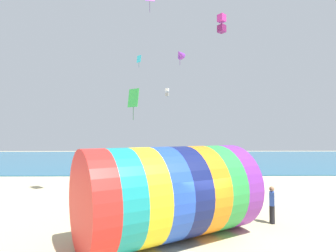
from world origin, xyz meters
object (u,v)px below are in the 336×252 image
Objects in this scene: kite_purple_delta at (180,54)px; kite_white_box at (167,92)px; kite_handler at (272,204)px; bystander_near_water at (118,172)px; giant_inflatable_tube at (169,192)px; kite_cyan_diamond at (139,59)px; kite_magenta_box at (222,24)px; kite_green_diamond at (133,98)px; bystander_far_left at (94,187)px; bystander_mid_beach at (212,181)px.

kite_white_box is at bearing 107.25° from kite_purple_delta.
kite_handler is 14.30m from bystander_near_water.
giant_inflatable_tube is at bearing -95.56° from kite_purple_delta.
kite_handler is at bearing -61.46° from kite_cyan_diamond.
kite_magenta_box is 15.48m from bystander_near_water.
kite_green_diamond is 6.21m from bystander_far_left.
kite_purple_delta is at bearing -46.50° from kite_cyan_diamond.
bystander_near_water is 8.76m from bystander_mid_beach.
kite_purple_delta is at bearing 84.44° from giant_inflatable_tube.
kite_magenta_box is (4.51, -4.02, 5.11)m from kite_white_box.
bystander_mid_beach is at bearing 11.85° from bystander_far_left.
kite_purple_delta is 12.85m from bystander_far_left.
kite_cyan_diamond is 0.73× the size of bystander_mid_beach.
kite_handler is 19.29m from kite_cyan_diamond.
kite_purple_delta reaches higher than kite_white_box.
bystander_mid_beach is 8.03m from bystander_far_left.
bystander_far_left is (-4.70, 6.46, -1.01)m from giant_inflatable_tube.
bystander_far_left is (-1.93, -9.20, -11.01)m from kite_cyan_diamond.
kite_handler is 1.00× the size of bystander_mid_beach.
kite_cyan_diamond is (-2.85, 0.73, 3.47)m from kite_white_box.
giant_inflatable_tube is 4.88× the size of bystander_far_left.
kite_white_box is 0.51× the size of bystander_far_left.
kite_white_box is 12.30m from bystander_far_left.
bystander_near_water is (-8.88, 1.80, -12.55)m from kite_magenta_box.
kite_cyan_diamond is at bearing 100.06° from giant_inflatable_tube.
kite_cyan_diamond reaches higher than kite_green_diamond.
kite_green_diamond is 1.44× the size of kite_purple_delta.
kite_cyan_diamond reaches higher than giant_inflatable_tube.
bystander_near_water is at bearing -117.42° from kite_cyan_diamond.
kite_magenta_box reaches higher than bystander_far_left.
bystander_far_left is at bearing 126.08° from giant_inflatable_tube.
kite_purple_delta is at bearing 110.54° from kite_handler.
kite_purple_delta is 0.88× the size of bystander_far_left.
kite_magenta_box is 0.99× the size of bystander_far_left.
kite_white_box is (-4.74, 13.23, 7.47)m from kite_handler.
bystander_near_water reaches higher than bystander_mid_beach.
kite_purple_delta is at bearing 120.54° from bystander_mid_beach.
kite_purple_delta is at bearing -12.11° from bystander_near_water.
kite_cyan_diamond reaches higher than bystander_mid_beach.
kite_white_box is 10.57m from bystander_mid_beach.
kite_cyan_diamond reaches higher than kite_handler.
giant_inflatable_tube is at bearing -70.65° from kite_green_diamond.
kite_green_diamond is at bearing -86.49° from kite_cyan_diamond.
kite_white_box is at bearing 114.29° from bystander_mid_beach.
bystander_near_water is at bearing -153.12° from kite_white_box.
bystander_mid_beach is at bearing -31.68° from bystander_near_water.
bystander_mid_beach is 1.07× the size of bystander_far_left.
kite_magenta_box is at bearing 34.39° from kite_green_diamond.
kite_magenta_box is at bearing -11.45° from bystander_near_water.
kite_magenta_box is at bearing 67.22° from giant_inflatable_tube.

